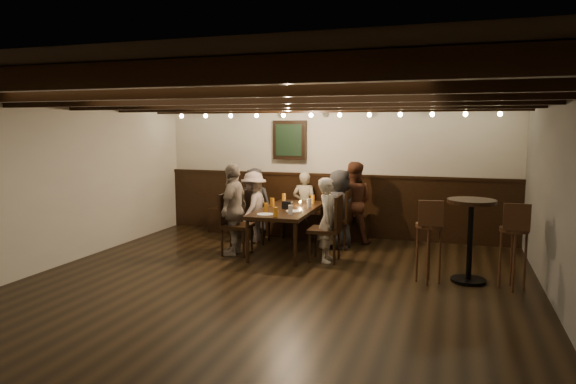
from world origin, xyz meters
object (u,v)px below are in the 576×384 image
(chair_right_near, at_px, (337,230))
(person_right_far, at_px, (328,220))
(bar_stool_left, at_px, (428,252))
(person_left_near, at_px, (254,207))
(person_bench_right, at_px, (353,202))
(chair_left_far, at_px, (236,236))
(high_top_table, at_px, (471,228))
(person_bench_left, at_px, (255,202))
(dining_table, at_px, (288,212))
(chair_right_far, at_px, (326,241))
(bar_stool_right, at_px, (513,257))
(person_right_near, at_px, (339,209))
(person_left_far, at_px, (234,209))
(chair_left_near, at_px, (256,226))
(person_bench_centre, at_px, (304,205))

(chair_right_near, relative_size, person_right_far, 0.77)
(bar_stool_left, bearing_deg, person_left_near, 146.21)
(person_bench_right, bearing_deg, chair_left_far, 39.80)
(chair_left_far, xyz_separation_m, high_top_table, (3.45, -0.38, 0.41))
(person_bench_left, relative_size, high_top_table, 1.17)
(dining_table, height_order, person_left_near, person_left_near)
(person_bench_left, relative_size, person_right_far, 1.00)
(bar_stool_left, bearing_deg, chair_right_far, 149.70)
(chair_right_far, bearing_deg, person_bench_left, 50.21)
(person_left_near, bearing_deg, dining_table, 59.04)
(person_bench_right, xyz_separation_m, bar_stool_right, (2.37, -1.94, -0.30))
(dining_table, height_order, chair_right_near, chair_right_near)
(dining_table, bearing_deg, person_right_near, 30.96)
(high_top_table, bearing_deg, person_left_far, 173.78)
(chair_left_far, distance_m, person_right_far, 1.51)
(chair_right_near, bearing_deg, high_top_table, -124.96)
(person_left_near, distance_m, bar_stool_right, 4.26)
(person_bench_right, bearing_deg, high_top_table, 134.52)
(chair_left_near, xyz_separation_m, person_right_far, (1.50, -0.85, 0.35))
(chair_right_near, distance_m, person_right_far, 0.96)
(chair_right_far, xyz_separation_m, bar_stool_right, (2.51, -0.58, 0.10))
(high_top_table, bearing_deg, bar_stool_right, -17.34)
(person_left_far, relative_size, person_right_far, 1.14)
(bar_stool_left, bearing_deg, chair_right_near, 127.57)
(person_right_near, bearing_deg, high_top_table, -125.37)
(bar_stool_left, bearing_deg, dining_table, 147.21)
(chair_left_far, height_order, person_left_near, person_left_near)
(person_right_far, height_order, high_top_table, person_right_far)
(chair_right_near, xyz_separation_m, chair_right_far, (0.03, -0.90, 0.01))
(bar_stool_left, bearing_deg, high_top_table, 14.93)
(person_right_near, bearing_deg, bar_stool_right, -122.50)
(person_right_far, bearing_deg, person_bench_left, 50.71)
(person_left_far, bearing_deg, person_bench_right, 129.29)
(person_right_near, height_order, high_top_table, person_right_near)
(person_left_near, relative_size, person_right_far, 0.98)
(chair_right_far, xyz_separation_m, person_right_far, (0.03, 0.00, 0.32))
(person_bench_left, distance_m, person_bench_centre, 0.91)
(person_left_near, bearing_deg, bar_stool_right, 68.42)
(person_bench_centre, bearing_deg, person_left_far, 63.43)
(chair_right_near, height_order, person_left_near, person_left_near)
(person_right_near, distance_m, person_right_far, 0.90)
(person_right_far, bearing_deg, dining_table, 59.04)
(chair_left_far, bearing_deg, person_right_far, 90.00)
(dining_table, xyz_separation_m, person_right_near, (0.73, 0.47, 0.01))
(chair_left_near, height_order, bar_stool_right, bar_stool_right)
(person_bench_right, xyz_separation_m, bar_stool_left, (1.37, -1.99, -0.30))
(chair_left_near, bearing_deg, person_left_near, -90.00)
(person_bench_left, distance_m, person_left_near, 0.47)
(chair_left_far, xyz_separation_m, person_bench_right, (1.58, 1.40, 0.41))
(person_bench_right, distance_m, bar_stool_left, 2.43)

